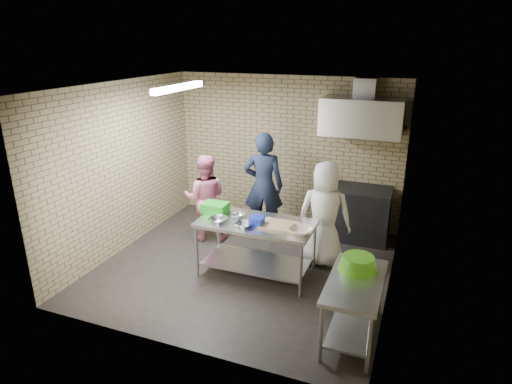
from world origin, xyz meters
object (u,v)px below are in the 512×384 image
Objects in this scene: woman_pink at (205,198)px; blue_tub at (257,221)px; prep_table at (256,248)px; stove at (354,213)px; bottle_red at (366,119)px; green_basin at (358,263)px; side_counter at (353,309)px; man_navy at (264,186)px; woman_white at (325,214)px; green_crate at (215,208)px.

blue_tub is at bearing 124.87° from woman_pink.
stove reaches higher than prep_table.
blue_tub is 2.67m from bottle_red.
woman_pink reaches higher than green_basin.
prep_table is 9.00× the size of blue_tub.
side_counter is 3.44m from bottle_red.
man_navy reaches higher than side_counter.
woman_white reaches higher than side_counter.
green_basin is 0.31× the size of woman_pink.
woman_white reaches higher than stove.
green_basin reaches higher than side_counter.
stove is 0.74× the size of woman_white.
green_basin is 0.28× the size of woman_white.
bottle_red reaches higher than green_basin.
green_basin is 2.74m from man_navy.
green_crate is 0.90m from woman_pink.
man_navy is at bearing 73.10° from green_crate.
prep_table is at bearing 116.57° from blue_tub.
side_counter is at bearing -85.43° from green_basin.
side_counter is 2.61× the size of green_basin.
blue_tub reaches higher than prep_table.
green_crate is (-2.27, 1.08, 0.53)m from side_counter.
blue_tub is (0.75, -0.22, -0.01)m from green_crate.
side_counter is at bearing -31.37° from prep_table.
green_basin is (0.43, -2.50, 0.38)m from stove.
prep_table is 1.84m from side_counter.
green_crate is at bearing 163.65° from blue_tub.
bottle_red is 2.98m from woman_pink.
bottle_red reaches higher than blue_tub.
man_navy is (-1.47, -0.53, 0.48)m from stove.
green_crate is at bearing -134.27° from bottle_red.
man_navy is 1.14× the size of woman_white.
blue_tub is at bearing -63.43° from prep_table.
bottle_red is at bearing -166.48° from man_navy.
woman_pink is at bearing 151.26° from green_basin.
side_counter is at bearing 108.23° from woman_white.
prep_table is at bearing 92.20° from man_navy.
side_counter is at bearing -80.71° from stove.
man_navy is at bearing -173.17° from woman_pink.
blue_tub reaches higher than green_basin.
blue_tub is (-1.52, 0.86, 0.51)m from side_counter.
prep_table reaches higher than side_counter.
green_basin is (-0.02, 0.25, 0.46)m from side_counter.
woman_white reaches higher than blue_tub.
bottle_red reaches higher than green_crate.
bottle_red is 2.03m from man_navy.
woman_white reaches higher than woman_pink.
man_navy is at bearing 133.96° from green_basin.
green_crate is at bearing -137.33° from stove.
stove is (-0.45, 2.75, 0.08)m from side_counter.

